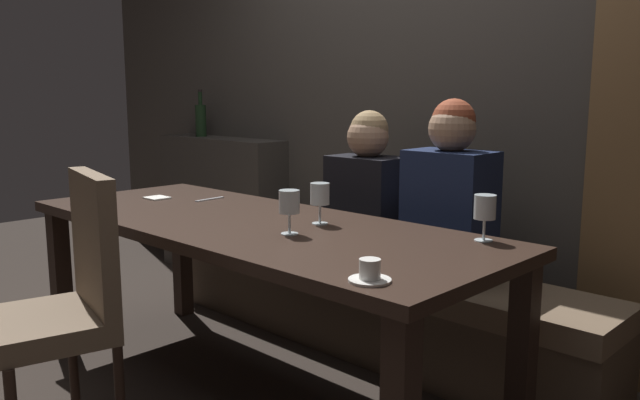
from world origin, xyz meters
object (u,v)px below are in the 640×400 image
at_px(wine_glass_far_left, 485,209).
at_px(espresso_cup, 370,272).
at_px(dining_table, 251,241).
at_px(chair_near_side, 64,295).
at_px(diner_redhead, 367,190).
at_px(diner_bearded, 450,196).
at_px(wine_glass_end_right, 289,203).
at_px(wine_glass_far_right, 320,196).
at_px(wine_bottle_dark_red, 201,119).
at_px(banquette_bench, 360,301).
at_px(fork_on_table, 210,199).

height_order(wine_glass_far_left, espresso_cup, wine_glass_far_left).
distance_m(dining_table, wine_glass_far_left, 0.96).
bearing_deg(espresso_cup, chair_near_side, -159.02).
bearing_deg(diner_redhead, espresso_cup, -49.96).
bearing_deg(dining_table, diner_bearded, 53.75).
xyz_separation_m(diner_bearded, wine_glass_far_left, (0.37, -0.36, 0.03)).
xyz_separation_m(dining_table, diner_bearded, (0.51, 0.69, 0.17)).
xyz_separation_m(wine_glass_end_right, espresso_cup, (0.59, -0.26, -0.09)).
xyz_separation_m(diner_redhead, wine_glass_end_right, (0.28, -0.78, 0.07)).
relative_size(diner_bearded, wine_glass_end_right, 4.76).
distance_m(diner_bearded, wine_glass_far_right, 0.60).
bearing_deg(wine_bottle_dark_red, wine_glass_far_right, -23.63).
relative_size(diner_redhead, wine_glass_end_right, 4.40).
xyz_separation_m(banquette_bench, wine_glass_far_left, (0.87, -0.37, 0.62)).
distance_m(diner_redhead, wine_glass_far_left, 0.93).
xyz_separation_m(chair_near_side, diner_redhead, (0.17, 1.43, 0.23)).
distance_m(chair_near_side, wine_glass_end_right, 0.85).
bearing_deg(dining_table, wine_glass_far_left, 20.76).
bearing_deg(dining_table, espresso_cup, -19.84).
xyz_separation_m(dining_table, wine_glass_far_right, (0.26, 0.14, 0.20)).
bearing_deg(wine_glass_end_right, diner_bearded, 75.13).
bearing_deg(chair_near_side, diner_redhead, 83.23).
height_order(banquette_bench, chair_near_side, chair_near_side).
relative_size(dining_table, espresso_cup, 18.33).
distance_m(dining_table, diner_redhead, 0.73).
bearing_deg(banquette_bench, fork_on_table, -136.07).
bearing_deg(diner_bearded, fork_on_table, -154.23).
distance_m(diner_bearded, wine_glass_far_left, 0.51).
bearing_deg(wine_bottle_dark_red, banquette_bench, -10.43).
height_order(diner_redhead, wine_glass_far_right, diner_redhead).
distance_m(diner_redhead, fork_on_table, 0.77).
relative_size(chair_near_side, fork_on_table, 5.76).
bearing_deg(wine_glass_far_left, espresso_cup, -87.92).
height_order(wine_glass_far_left, fork_on_table, wine_glass_far_left).
bearing_deg(diner_redhead, banquette_bench, -156.27).
xyz_separation_m(diner_redhead, espresso_cup, (0.87, -1.04, -0.02)).
relative_size(dining_table, wine_glass_far_left, 13.41).
bearing_deg(chair_near_side, wine_bottle_dark_red, 132.65).
height_order(banquette_bench, wine_glass_end_right, wine_glass_end_right).
xyz_separation_m(dining_table, espresso_cup, (0.90, -0.32, 0.11)).
height_order(wine_glass_end_right, espresso_cup, wine_glass_end_right).
bearing_deg(wine_glass_end_right, banquette_bench, 111.63).
xyz_separation_m(wine_glass_far_left, fork_on_table, (-1.40, -0.14, -0.11)).
relative_size(dining_table, diner_redhead, 3.05).
bearing_deg(fork_on_table, wine_bottle_dark_red, 141.85).
relative_size(chair_near_side, diner_bearded, 1.26).
relative_size(chair_near_side, espresso_cup, 8.17).
relative_size(diner_redhead, wine_glass_far_left, 4.40).
relative_size(wine_bottle_dark_red, wine_glass_end_right, 1.99).
bearing_deg(diner_redhead, dining_table, -92.18).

